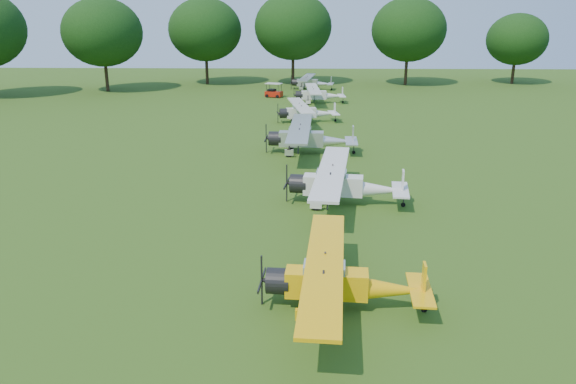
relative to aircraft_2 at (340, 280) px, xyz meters
The scene contains 9 objects.
ground 8.63m from the aircraft_2, 94.99° to the left, with size 160.00×160.00×0.00m, color #2D4912.
tree_belt 11.44m from the aircraft_2, 71.98° to the left, with size 137.36×130.27×14.52m.
aircraft_2 is the anchor object (origin of this frame).
aircraft_3 11.65m from the aircraft_2, 85.75° to the left, with size 6.93×11.01×2.16m.
aircraft_4 23.38m from the aircraft_2, 92.32° to the left, with size 7.03×11.18×2.20m.
aircraft_5 35.74m from the aircraft_2, 91.74° to the left, with size 6.03×9.54×1.87m.
aircraft_6 47.60m from the aircraft_2, 89.59° to the left, with size 6.07×9.67×1.90m.
aircraft_7 59.36m from the aircraft_2, 90.33° to the left, with size 5.96×9.44×1.85m.
golf_cart 52.39m from the aircraft_2, 95.54° to the left, with size 2.31×1.82×1.74m.
Camera 1 is at (-0.63, -26.83, 10.41)m, focal length 35.00 mm.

